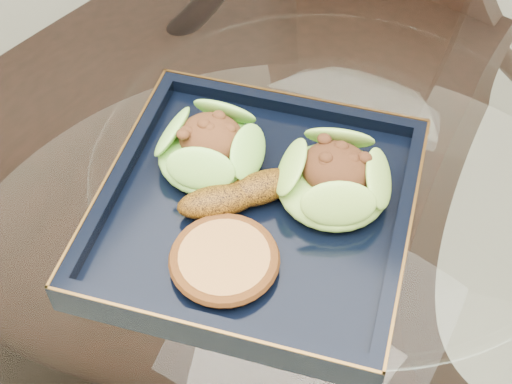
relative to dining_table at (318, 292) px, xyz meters
The scene contains 7 objects.
dining_table is the anchor object (origin of this frame).
dining_chair 0.43m from the dining_table, 119.14° to the left, with size 0.43×0.43×0.89m.
navy_plate 0.19m from the dining_table, 130.49° to the right, with size 0.27×0.27×0.02m, color black.
lettuce_wrap_left 0.23m from the dining_table, 163.78° to the right, with size 0.10×0.10×0.03m, color #62B033.
lettuce_wrap_right 0.20m from the dining_table, 62.05° to the right, with size 0.10×0.10×0.04m, color #649E2D.
roasted_plantain 0.21m from the dining_table, 137.49° to the right, with size 0.15×0.03×0.03m, color #683F0B.
crumb_patty 0.23m from the dining_table, 107.20° to the right, with size 0.08×0.08×0.01m, color #AA6E38.
Camera 1 is at (0.15, -0.39, 1.28)m, focal length 50.00 mm.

